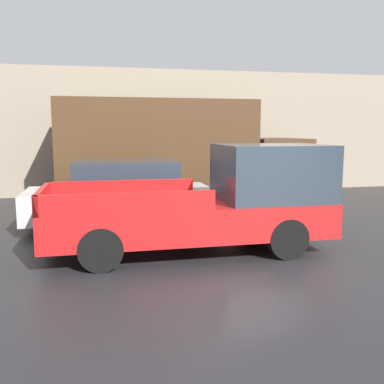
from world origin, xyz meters
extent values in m
plane|color=#232326|center=(0.00, 0.00, 0.00)|extent=(60.00, 60.00, 0.00)
cube|color=gray|center=(0.00, 8.73, 2.43)|extent=(28.00, 0.15, 4.85)
cube|color=red|center=(-1.12, 0.31, 0.70)|extent=(5.79, 2.01, 0.68)
cube|color=#28333D|center=(0.67, 0.31, 1.63)|extent=(2.20, 1.89, 1.16)
cube|color=red|center=(-2.42, 1.26, 1.23)|extent=(3.18, 0.10, 0.38)
cube|color=red|center=(-2.42, -0.65, 1.23)|extent=(3.18, 0.10, 0.38)
cube|color=red|center=(-3.97, 0.31, 1.23)|extent=(0.10, 2.01, 0.38)
cylinder|color=black|center=(0.67, 1.20, 0.40)|extent=(0.81, 0.26, 0.81)
cylinder|color=black|center=(0.67, -0.58, 0.40)|extent=(0.81, 0.26, 0.81)
cylinder|color=black|center=(-2.92, 1.20, 0.40)|extent=(0.81, 0.26, 0.81)
cylinder|color=black|center=(-2.92, -0.58, 0.40)|extent=(0.81, 0.26, 0.81)
cube|color=silver|center=(-2.39, 2.99, 0.63)|extent=(4.75, 1.99, 0.72)
cube|color=#28333D|center=(-2.24, 2.99, 1.36)|extent=(2.61, 1.75, 0.74)
cylinder|color=black|center=(-0.91, 3.89, 0.32)|extent=(0.64, 0.22, 0.64)
cylinder|color=black|center=(-0.91, 2.10, 0.32)|extent=(0.64, 0.22, 0.64)
cylinder|color=black|center=(-3.86, 3.89, 0.32)|extent=(0.64, 0.22, 0.64)
cylinder|color=black|center=(-3.86, 2.10, 0.32)|extent=(0.64, 0.22, 0.64)
cube|color=#472D19|center=(3.31, 6.23, 1.34)|extent=(1.86, 2.46, 1.75)
cube|color=#472D19|center=(-0.99, 6.23, 1.97)|extent=(6.41, 2.59, 3.02)
cylinder|color=black|center=(2.97, 7.39, 0.49)|extent=(0.97, 0.30, 0.97)
cylinder|color=black|center=(2.97, 5.07, 0.49)|extent=(0.97, 0.30, 0.97)
cylinder|color=black|center=(-2.30, 7.39, 0.49)|extent=(0.97, 0.30, 0.97)
cylinder|color=black|center=(-2.30, 5.07, 0.49)|extent=(0.97, 0.30, 0.97)
cube|color=gold|center=(-0.05, 8.41, 0.48)|extent=(0.45, 0.40, 0.97)
camera|label=1|loc=(-2.90, -8.14, 2.51)|focal=40.00mm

